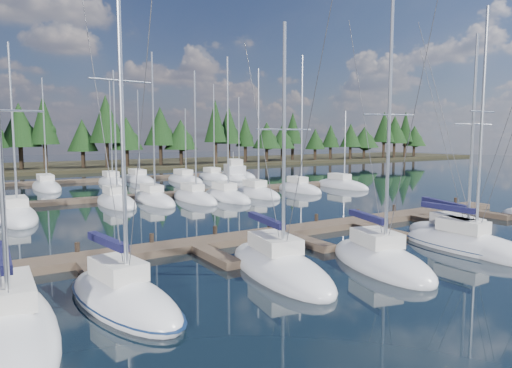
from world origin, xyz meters
TOP-DOWN VIEW (x-y plane):
  - ground at (0.00, 30.00)m, footprint 260.00×260.00m
  - far_shore at (0.00, 90.00)m, footprint 220.00×30.00m
  - main_dock at (0.00, 17.36)m, footprint 44.00×6.13m
  - back_docks at (0.00, 49.58)m, footprint 50.00×21.80m
  - front_sailboat_0 at (-15.69, 10.56)m, footprint 3.08×9.83m
  - front_sailboat_1 at (-11.86, 11.28)m, footprint 3.90×8.19m
  - front_sailboat_2 at (-4.50, 11.51)m, footprint 4.35×9.20m
  - front_sailboat_3 at (0.33, 9.72)m, footprint 4.85×8.14m
  - front_sailboat_4 at (6.85, 9.27)m, footprint 2.78×8.48m
  - front_sailboat_5 at (7.59, 10.20)m, footprint 5.51×10.19m
  - back_sailboat_rows at (-0.32, 44.81)m, footprint 45.91×33.39m
  - motor_yacht_right at (16.89, 53.47)m, footprint 6.16×10.13m
  - tree_line at (-1.26, 80.26)m, footprint 183.90×12.08m

SIDE VIEW (x-z plane):
  - ground at x=0.00m, z-range 0.00..0.00m
  - back_docks at x=0.00m, z-range 0.00..0.40m
  - main_dock at x=0.00m, z-range -0.25..0.65m
  - back_sailboat_rows at x=-0.32m, z-range -7.74..8.27m
  - front_sailboat_2 at x=-4.50m, z-range -5.79..6.33m
  - front_sailboat_0 at x=-15.69m, z-range -6.21..6.77m
  - front_sailboat_5 at x=7.59m, z-range -6.10..6.66m
  - front_sailboat_3 at x=0.33m, z-range -6.41..6.98m
  - front_sailboat_4 at x=6.85m, z-range -6.68..7.27m
  - far_shore at x=0.00m, z-range 0.00..0.60m
  - front_sailboat_1 at x=-11.86m, z-range -7.27..7.88m
  - motor_yacht_right at x=16.89m, z-range -1.88..2.93m
  - tree_line at x=-1.26m, z-range 0.73..13.85m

